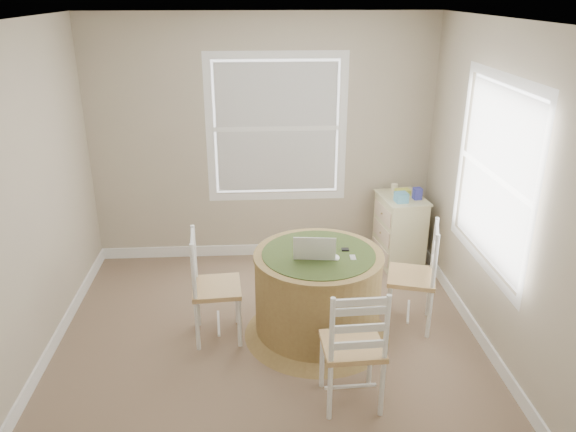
{
  "coord_description": "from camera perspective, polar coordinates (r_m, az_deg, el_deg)",
  "views": [
    {
      "loc": [
        -0.09,
        -3.94,
        2.8
      ],
      "look_at": [
        0.18,
        0.45,
        1.01
      ],
      "focal_mm": 35.0,
      "sensor_mm": 36.0,
      "label": 1
    }
  ],
  "objects": [
    {
      "name": "room",
      "position": [
        4.38,
        0.01,
        2.11
      ],
      "size": [
        3.64,
        3.64,
        2.64
      ],
      "color": "#775F4B",
      "rests_on": "ground"
    },
    {
      "name": "round_table",
      "position": [
        4.8,
        3.04,
        -7.62
      ],
      "size": [
        1.26,
        1.26,
        0.78
      ],
      "rotation": [
        0.0,
        0.0,
        -0.04
      ],
      "color": "olive",
      "rests_on": "ground"
    },
    {
      "name": "chair_left",
      "position": [
        4.77,
        -7.27,
        -7.18
      ],
      "size": [
        0.43,
        0.45,
        0.95
      ],
      "primitive_type": null,
      "rotation": [
        0.0,
        0.0,
        1.65
      ],
      "color": "white",
      "rests_on": "ground"
    },
    {
      "name": "chair_near",
      "position": [
        4.06,
        6.57,
        -12.92
      ],
      "size": [
        0.43,
        0.42,
        0.95
      ],
      "primitive_type": null,
      "rotation": [
        0.0,
        0.0,
        3.18
      ],
      "color": "white",
      "rests_on": "ground"
    },
    {
      "name": "chair_right",
      "position": [
        5.02,
        12.44,
        -6.01
      ],
      "size": [
        0.5,
        0.52,
        0.95
      ],
      "primitive_type": null,
      "rotation": [
        0.0,
        0.0,
        -1.86
      ],
      "color": "white",
      "rests_on": "ground"
    },
    {
      "name": "laptop",
      "position": [
        4.58,
        2.71,
        -3.73
      ],
      "size": [
        0.37,
        0.33,
        0.24
      ],
      "rotation": [
        0.0,
        0.0,
        3.02
      ],
      "color": "white",
      "rests_on": "round_table"
    },
    {
      "name": "mouse",
      "position": [
        4.56,
        4.88,
        -4.22
      ],
      "size": [
        0.06,
        0.1,
        0.03
      ],
      "primitive_type": "ellipsoid",
      "rotation": [
        0.0,
        0.0,
        -0.04
      ],
      "color": "white",
      "rests_on": "round_table"
    },
    {
      "name": "phone",
      "position": [
        4.59,
        6.6,
        -4.25
      ],
      "size": [
        0.05,
        0.09,
        0.02
      ],
      "primitive_type": "cube",
      "rotation": [
        0.0,
        0.0,
        -0.04
      ],
      "color": "#B7BABF",
      "rests_on": "round_table"
    },
    {
      "name": "keys",
      "position": [
        4.7,
        5.83,
        -3.47
      ],
      "size": [
        0.06,
        0.05,
        0.02
      ],
      "primitive_type": "cube",
      "rotation": [
        0.0,
        0.0,
        -0.04
      ],
      "color": "black",
      "rests_on": "round_table"
    },
    {
      "name": "corner_chest",
      "position": [
        6.13,
        11.24,
        -1.45
      ],
      "size": [
        0.5,
        0.63,
        0.77
      ],
      "rotation": [
        0.0,
        0.0,
        0.13
      ],
      "color": "beige",
      "rests_on": "ground"
    },
    {
      "name": "tissue_box",
      "position": [
        5.83,
        11.43,
        1.87
      ],
      "size": [
        0.13,
        0.13,
        0.1
      ],
      "primitive_type": "cube",
      "rotation": [
        0.0,
        0.0,
        0.13
      ],
      "color": "#58A3CA",
      "rests_on": "corner_chest"
    },
    {
      "name": "box_yellow",
      "position": [
        6.04,
        11.57,
        2.4
      ],
      "size": [
        0.16,
        0.12,
        0.06
      ],
      "primitive_type": "cube",
      "rotation": [
        0.0,
        0.0,
        0.13
      ],
      "color": "#D4E04F",
      "rests_on": "corner_chest"
    },
    {
      "name": "box_blue",
      "position": [
        5.94,
        13.01,
        2.23
      ],
      "size": [
        0.09,
        0.09,
        0.12
      ],
      "primitive_type": "cube",
      "rotation": [
        0.0,
        0.0,
        0.13
      ],
      "color": "#34369C",
      "rests_on": "corner_chest"
    },
    {
      "name": "cup_cream",
      "position": [
        6.1,
        10.76,
        2.81
      ],
      "size": [
        0.07,
        0.07,
        0.09
      ],
      "primitive_type": "cylinder",
      "color": "beige",
      "rests_on": "corner_chest"
    }
  ]
}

